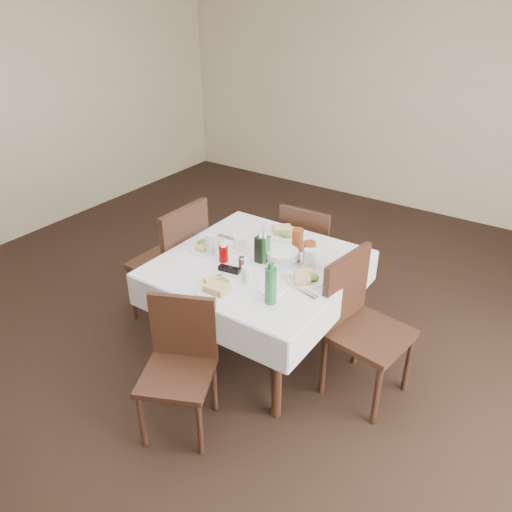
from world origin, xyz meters
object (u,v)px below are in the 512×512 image
(oil_cruet_green, at_px, (264,248))
(green_bottle, at_px, (271,285))
(chair_south, at_px, (180,357))
(oil_cruet_dark, at_px, (260,248))
(chair_west, at_px, (176,257))
(chair_east, at_px, (358,318))
(water_w, at_px, (212,244))
(water_n, at_px, (266,231))
(dining_table, at_px, (258,273))
(water_e, at_px, (310,259))
(coffee_mug, at_px, (240,244))
(ketchup_bottle, at_px, (223,253))
(chair_north, at_px, (308,249))
(water_s, at_px, (247,274))
(bread_basket, at_px, (283,257))

(oil_cruet_green, distance_m, green_bottle, 0.48)
(chair_south, height_order, oil_cruet_dark, oil_cruet_dark)
(chair_west, height_order, green_bottle, green_bottle)
(chair_east, xyz_separation_m, oil_cruet_dark, (-0.70, -0.07, 0.32))
(chair_south, bearing_deg, green_bottle, 49.80)
(oil_cruet_dark, xyz_separation_m, oil_cruet_green, (0.03, 0.01, 0.00))
(water_w, relative_size, oil_cruet_green, 0.62)
(water_n, bearing_deg, water_w, -114.83)
(chair_east, relative_size, water_w, 6.53)
(water_n, bearing_deg, chair_east, -15.61)
(dining_table, bearing_deg, water_e, 18.72)
(chair_east, height_order, coffee_mug, chair_east)
(green_bottle, bearing_deg, chair_south, -130.20)
(dining_table, distance_m, ketchup_bottle, 0.27)
(chair_north, height_order, coffee_mug, chair_north)
(chair_east, distance_m, water_s, 0.75)
(chair_north, height_order, bread_basket, chair_north)
(water_s, bearing_deg, chair_west, 163.16)
(dining_table, distance_m, oil_cruet_green, 0.19)
(chair_east, height_order, bread_basket, chair_east)
(coffee_mug, height_order, green_bottle, green_bottle)
(chair_south, xyz_separation_m, chair_west, (-0.72, 0.77, 0.09))
(bread_basket, bearing_deg, water_n, 141.28)
(dining_table, distance_m, chair_north, 0.81)
(chair_east, distance_m, chair_west, 1.46)
(ketchup_bottle, bearing_deg, water_n, 83.39)
(chair_west, bearing_deg, chair_north, 47.89)
(green_bottle, bearing_deg, dining_table, 132.74)
(chair_south, relative_size, green_bottle, 3.21)
(ketchup_bottle, bearing_deg, bread_basket, 33.08)
(oil_cruet_dark, bearing_deg, ketchup_bottle, -147.66)
(chair_south, distance_m, oil_cruet_dark, 0.87)
(water_e, bearing_deg, ketchup_bottle, -156.38)
(chair_west, bearing_deg, water_e, 5.71)
(dining_table, bearing_deg, oil_cruet_dark, 52.96)
(bread_basket, distance_m, ketchup_bottle, 0.39)
(water_e, height_order, water_w, water_w)
(dining_table, relative_size, water_w, 8.30)
(water_n, distance_m, coffee_mug, 0.25)
(chair_south, xyz_separation_m, water_e, (0.35, 0.88, 0.36))
(water_n, relative_size, green_bottle, 0.44)
(chair_south, xyz_separation_m, water_s, (0.11, 0.52, 0.34))
(chair_north, height_order, water_w, water_w)
(dining_table, distance_m, bread_basket, 0.21)
(water_n, height_order, water_e, water_e)
(ketchup_bottle, bearing_deg, green_bottle, -24.32)
(water_s, xyz_separation_m, water_w, (-0.41, 0.17, 0.02))
(water_s, height_order, ketchup_bottle, ketchup_bottle)
(water_s, relative_size, coffee_mug, 0.84)
(chair_south, relative_size, coffee_mug, 6.20)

